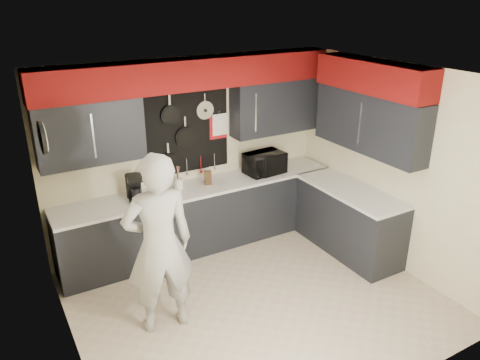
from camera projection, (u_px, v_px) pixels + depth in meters
ground at (256, 299)px, 5.50m from camera, size 4.00×4.00×0.00m
back_wall_assembly at (193, 104)px, 6.02m from camera, size 4.00×0.36×2.60m
right_wall_assembly at (373, 114)px, 5.82m from camera, size 0.36×3.50×2.60m
left_wall_assembly at (63, 242)px, 4.08m from camera, size 0.05×3.50×2.60m
base_cabinets at (244, 217)px, 6.45m from camera, size 3.95×2.20×0.92m
microwave at (265, 163)px, 6.69m from camera, size 0.58×0.42×0.31m
knife_block at (208, 178)px, 6.32m from camera, size 0.11×0.11×0.19m
utensil_crock at (179, 184)px, 6.18m from camera, size 0.11×0.11×0.14m
coffee_maker at (135, 187)px, 5.83m from camera, size 0.22×0.26×0.34m
person at (159, 245)px, 4.72m from camera, size 0.77×0.55×1.97m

